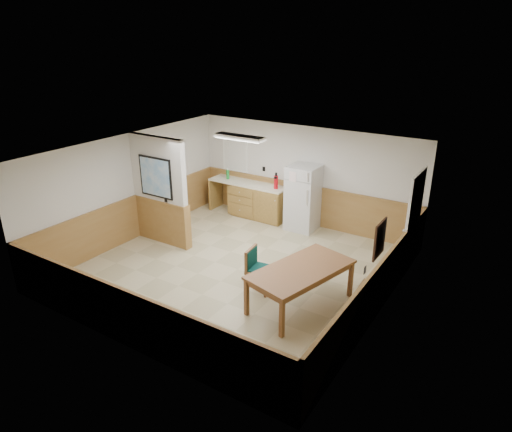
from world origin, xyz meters
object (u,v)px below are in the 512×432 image
Objects in this scene: dining_table at (301,273)px; dining_bench at (359,306)px; dining_chair at (256,266)px; soap_bottle at (228,174)px; fire_extinguisher at (276,182)px; refrigerator at (303,198)px.

dining_table is 1.39× the size of dining_bench.
soap_bottle reaches higher than dining_chair.
dining_chair is 3.45m from fire_extinguisher.
soap_bottle is (-2.89, 3.13, 0.53)m from dining_chair.
dining_chair is at bearing -44.11° from fire_extinguisher.
dining_chair is (0.59, -3.08, -0.32)m from refrigerator.
refrigerator is 6.47× the size of soap_bottle.
soap_bottle is (-1.51, 0.02, -0.06)m from fire_extinguisher.
refrigerator reaches higher than fire_extinguisher.
dining_chair is (-0.97, 0.04, -0.17)m from dining_table.
dining_table is 8.46× the size of soap_bottle.
dining_bench is at bearing -7.10° from dining_chair.
dining_chair is at bearing -47.24° from soap_bottle.
refrigerator is 1.06× the size of dining_bench.
fire_extinguisher is at bearing 107.48° from dining_chair.
dining_table is 2.50× the size of dining_chair.
dining_table is 1.14m from dining_bench.
refrigerator reaches higher than soap_bottle.
dining_table is at bearing -9.01° from dining_chair.
soap_bottle is at bearing 155.36° from dining_table.
dining_table is 5.09× the size of fire_extinguisher.
fire_extinguisher is (-2.35, 3.15, 0.42)m from dining_table.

